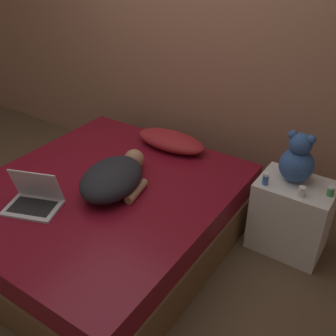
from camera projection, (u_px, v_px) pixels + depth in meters
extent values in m
plane|color=brown|center=(107.00, 238.00, 3.01)|extent=(12.00, 12.00, 0.00)
cube|color=#996B51|center=(194.00, 32.00, 3.18)|extent=(8.00, 0.06, 2.60)
cube|color=brown|center=(106.00, 223.00, 2.93)|extent=(1.69, 1.86, 0.29)
cube|color=maroon|center=(103.00, 197.00, 2.80)|extent=(1.65, 1.83, 0.18)
cube|color=silver|center=(291.00, 216.00, 2.80)|extent=(0.51, 0.38, 0.55)
ellipsoid|color=maroon|center=(171.00, 141.00, 3.22)|extent=(0.61, 0.29, 0.13)
ellipsoid|color=black|center=(112.00, 179.00, 2.66)|extent=(0.48, 0.60, 0.21)
sphere|color=#A87556|center=(134.00, 159.00, 2.94)|extent=(0.15, 0.15, 0.15)
cylinder|color=#A87556|center=(136.00, 191.00, 2.67)|extent=(0.11, 0.25, 0.06)
cube|color=silver|center=(33.00, 208.00, 2.55)|extent=(0.41, 0.35, 0.02)
cube|color=black|center=(32.00, 207.00, 2.54)|extent=(0.32, 0.26, 0.00)
cube|color=silver|center=(36.00, 185.00, 2.55)|extent=(0.34, 0.19, 0.23)
cube|color=black|center=(36.00, 185.00, 2.55)|extent=(0.30, 0.16, 0.20)
sphere|color=#335693|center=(296.00, 165.00, 2.63)|extent=(0.23, 0.23, 0.23)
sphere|color=#335693|center=(301.00, 144.00, 2.55)|extent=(0.15, 0.15, 0.15)
sphere|color=#335693|center=(293.00, 135.00, 2.55)|extent=(0.06, 0.06, 0.06)
sphere|color=#335693|center=(312.00, 139.00, 2.50)|extent=(0.06, 0.06, 0.06)
cylinder|color=#3D8E4C|center=(330.00, 192.00, 2.52)|extent=(0.04, 0.04, 0.05)
cylinder|color=white|center=(332.00, 187.00, 2.51)|extent=(0.04, 0.04, 0.02)
cylinder|color=white|center=(301.00, 192.00, 2.52)|extent=(0.05, 0.05, 0.05)
cylinder|color=white|center=(302.00, 188.00, 2.50)|extent=(0.05, 0.05, 0.02)
cylinder|color=#3866B2|center=(265.00, 180.00, 2.63)|extent=(0.04, 0.04, 0.07)
cylinder|color=white|center=(266.00, 174.00, 2.61)|extent=(0.04, 0.04, 0.02)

